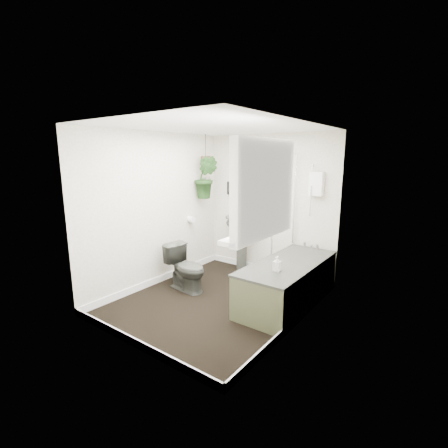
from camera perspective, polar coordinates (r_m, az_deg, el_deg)
The scene contains 22 objects.
floor at distance 4.59m, azimuth -1.14°, elevation -13.39°, with size 2.30×2.80×0.02m, color black.
ceiling at distance 4.17m, azimuth -1.28°, elevation 16.86°, with size 2.30×2.80×0.02m, color white.
wall_back at distance 5.40m, azimuth 7.99°, elevation 3.25°, with size 2.30×0.02×2.30m, color #EEE6CC.
wall_front at distance 3.25m, azimuth -16.58°, elevation -2.80°, with size 2.30×0.02×2.30m, color #EEE6CC.
wall_left at distance 5.01m, azimuth -11.79°, elevation 2.45°, with size 0.02×2.80×2.30m, color #EEE6CC.
wall_right at distance 3.65m, azimuth 13.37°, elevation -1.07°, with size 0.02×2.80×2.30m, color #EEE6CC.
skirting at distance 4.56m, azimuth -1.15°, elevation -12.71°, with size 2.30×2.80×0.10m, color white.
bathtub at distance 4.48m, azimuth 11.13°, elevation -10.07°, with size 0.72×1.72×0.58m, color #31332D, non-canonical shape.
bath_screen at distance 4.79m, azimuth 10.56°, elevation 3.66°, with size 0.04×0.72×1.40m, color silver, non-canonical shape.
shower_box at distance 4.96m, azimuth 15.93°, elevation 6.82°, with size 0.20×0.10×0.35m, color white.
oval_mirror at distance 5.53m, azimuth 4.17°, elevation 7.18°, with size 0.46×0.03×0.62m, color beige.
wall_sconce at distance 5.75m, azimuth 0.71°, elevation 6.39°, with size 0.04×0.04×0.22m, color black.
toilet_roll_holder at distance 5.50m, azimuth -5.83°, elevation 0.81°, with size 0.11×0.11×0.11m, color white.
window_recess at distance 2.98m, azimuth 7.21°, elevation 6.07°, with size 0.08×1.00×0.90m, color white.
window_sill at distance 3.08m, azimuth 5.88°, elevation -1.64°, with size 0.18×1.00×0.04m, color white.
window_blinds at distance 3.00m, azimuth 6.46°, elevation 6.13°, with size 0.01×0.86×0.76m, color white.
toilet at distance 4.84m, azimuth -6.61°, elevation -7.64°, with size 0.38×0.66×0.68m, color #31332D.
pedestal_sink at distance 5.57m, azimuth 3.15°, elevation -3.43°, with size 0.56×0.48×0.96m, color #31332D, non-canonical shape.
sill_plant at distance 3.09m, azimuth 5.31°, elevation 0.99°, with size 0.21×0.18×0.23m, color black.
hanging_plant at distance 5.51m, azimuth -3.20°, elevation 8.18°, with size 0.39×0.31×0.71m, color black.
soap_bottle at distance 4.00m, azimuth 9.32°, elevation -6.90°, with size 0.08×0.08×0.18m, color black.
hanging_pot at distance 5.50m, azimuth -3.24°, elevation 11.24°, with size 0.16×0.16×0.12m, color #442C21.
Camera 1 is at (2.54, -3.28, 1.94)m, focal length 26.00 mm.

